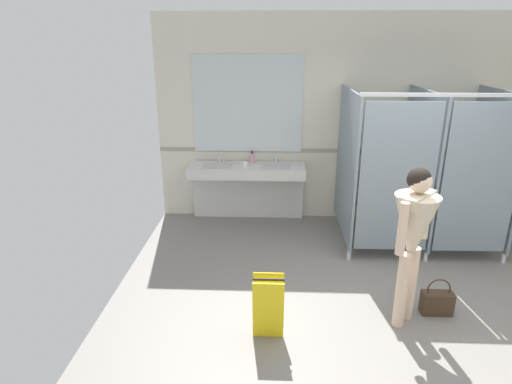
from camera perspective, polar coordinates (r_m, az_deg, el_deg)
name	(u,v)px	position (r m, az deg, el deg)	size (l,w,h in m)	color
ground_plane	(403,321)	(4.70, 18.92, -15.89)	(6.04, 5.77, 0.10)	gray
wall_back	(364,121)	(6.53, 14.15, 9.15)	(6.04, 0.12, 2.97)	beige
wall_back_tile_band	(362,151)	(6.56, 13.94, 5.30)	(6.04, 0.01, 0.06)	#9E937F
vanity_counter	(247,180)	(6.36, -1.16, 1.63)	(1.68, 0.54, 1.00)	silver
mirror_panel	(248,104)	(6.30, -1.12, 11.57)	(1.58, 0.02, 1.38)	silver
bathroom_stalls	(424,168)	(5.84, 21.43, 3.04)	(1.95, 1.44, 2.05)	gray
person_standing	(414,230)	(4.14, 20.19, -4.74)	(0.56, 0.56, 1.55)	beige
handbag	(437,302)	(4.76, 22.90, -13.29)	(0.30, 0.14, 0.39)	#3F2D1E
soap_dispenser	(252,158)	(6.34, -0.50, 4.55)	(0.07, 0.07, 0.18)	#D899B2
paper_cup	(245,164)	(6.13, -1.44, 3.71)	(0.07, 0.07, 0.08)	white
wet_floor_sign	(268,307)	(4.01, 1.64, -15.02)	(0.28, 0.19, 0.61)	yellow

